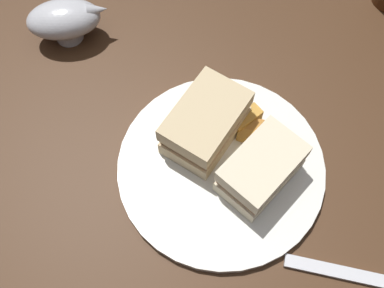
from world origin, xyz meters
The scene contains 12 objects.
ground_plane centered at (0.00, 0.00, 0.00)m, with size 6.00×6.00×0.00m, color #333842.
dining_table centered at (0.00, 0.00, 0.36)m, with size 1.28×0.78×0.72m, color #422816.
plate centered at (-0.07, 0.06, 0.73)m, with size 0.28×0.28×0.01m, color silver.
sandwich_half_left centered at (-0.12, 0.08, 0.77)m, with size 0.13×0.12×0.06m.
sandwich_half_right centered at (-0.06, 0.01, 0.77)m, with size 0.14×0.14×0.07m.
potato_wedge_front centered at (-0.13, 0.03, 0.74)m, with size 0.05×0.02×0.01m, color #B77F33.
potato_wedge_middle centered at (-0.13, 0.05, 0.74)m, with size 0.04×0.02×0.02m, color gold.
potato_wedge_back centered at (-0.12, 0.00, 0.75)m, with size 0.05×0.02×0.02m, color gold.
potato_wedge_left_edge centered at (-0.13, 0.01, 0.74)m, with size 0.05×0.02×0.01m, color #AD702D.
potato_wedge_right_edge centered at (-0.08, 0.00, 0.74)m, with size 0.06×0.02×0.01m, color #B77F33.
gravy_boat centered at (0.12, -0.20, 0.76)m, with size 0.13×0.07×0.07m.
fork centered at (-0.22, 0.23, 0.73)m, with size 0.18×0.02×0.01m, color silver.
Camera 1 is at (0.00, 0.28, 1.30)m, focal length 42.09 mm.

